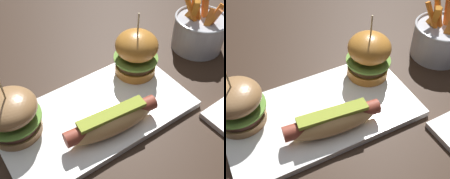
{
  "view_description": "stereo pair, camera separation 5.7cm",
  "coord_description": "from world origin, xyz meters",
  "views": [
    {
      "loc": [
        -0.19,
        -0.33,
        0.46
      ],
      "look_at": [
        0.04,
        0.0,
        0.05
      ],
      "focal_mm": 47.41,
      "sensor_mm": 36.0,
      "label": 1
    },
    {
      "loc": [
        -0.14,
        -0.36,
        0.46
      ],
      "look_at": [
        0.04,
        0.0,
        0.05
      ],
      "focal_mm": 47.41,
      "sensor_mm": 36.0,
      "label": 2
    }
  ],
  "objects": [
    {
      "name": "hot_dog",
      "position": [
        0.0,
        -0.05,
        0.04
      ],
      "size": [
        0.18,
        0.07,
        0.05
      ],
      "color": "tan",
      "rests_on": "platter_main"
    },
    {
      "name": "slider_left",
      "position": [
        -0.14,
        0.05,
        0.06
      ],
      "size": [
        0.1,
        0.1,
        0.13
      ],
      "color": "olive",
      "rests_on": "platter_main"
    },
    {
      "name": "ground_plane",
      "position": [
        0.0,
        0.0,
        0.0
      ],
      "size": [
        3.0,
        3.0,
        0.0
      ],
      "primitive_type": "plane",
      "color": "black"
    },
    {
      "name": "slider_right",
      "position": [
        0.14,
        0.05,
        0.07
      ],
      "size": [
        0.1,
        0.1,
        0.15
      ],
      "color": "#B9742C",
      "rests_on": "platter_main"
    },
    {
      "name": "platter_main",
      "position": [
        0.0,
        0.0,
        0.01
      ],
      "size": [
        0.38,
        0.2,
        0.01
      ],
      "primitive_type": "cube",
      "color": "white",
      "rests_on": "ground"
    },
    {
      "name": "fries_bucket",
      "position": [
        0.33,
        0.05,
        0.05
      ],
      "size": [
        0.13,
        0.13,
        0.14
      ],
      "color": "#A8AAB2",
      "rests_on": "ground"
    }
  ]
}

